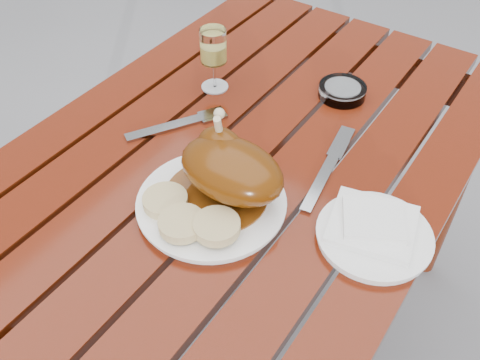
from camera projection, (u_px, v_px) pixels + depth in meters
name	position (u px, v px, depth m)	size (l,w,h in m)	color
ground	(245.00, 334.00, 1.60)	(60.00, 60.00, 0.00)	slate
table	(246.00, 258.00, 1.34)	(0.80, 1.20, 0.75)	maroon
dinner_plate	(212.00, 204.00, 0.94)	(0.27, 0.27, 0.02)	white
roast_duck	(229.00, 168.00, 0.92)	(0.21, 0.19, 0.14)	#5D2C0A
bread_dumplings	(187.00, 216.00, 0.89)	(0.19, 0.11, 0.03)	tan
wine_glass	(214.00, 60.00, 1.17)	(0.06, 0.06, 0.14)	#F5EB6F
side_plate	(374.00, 236.00, 0.89)	(0.19, 0.19, 0.02)	white
napkin	(372.00, 224.00, 0.89)	(0.14, 0.13, 0.01)	white
ashtray	(342.00, 91.00, 1.18)	(0.11, 0.11, 0.03)	#B2B7BC
fork	(172.00, 126.00, 1.11)	(0.02, 0.20, 0.01)	gray
knife	(325.00, 173.00, 1.01)	(0.02, 0.22, 0.01)	gray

